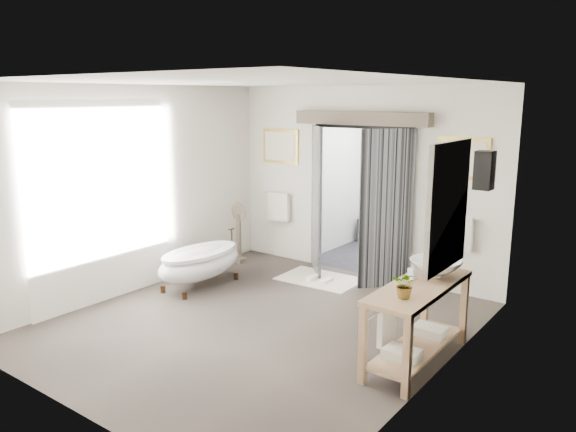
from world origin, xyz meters
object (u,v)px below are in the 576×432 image
object	(u,v)px
vanity	(415,316)
rug	(320,279)
basin	(436,268)
clawfoot_tub	(200,262)

from	to	relation	value
vanity	rug	size ratio (longest dim) A/B	1.33
vanity	basin	xyz separation A→B (m)	(0.05, 0.37, 0.44)
vanity	basin	size ratio (longest dim) A/B	2.88
basin	clawfoot_tub	bearing A→B (deg)	169.02
clawfoot_tub	vanity	size ratio (longest dim) A/B	0.94
basin	vanity	bearing A→B (deg)	-108.18
clawfoot_tub	basin	bearing A→B (deg)	-0.23
rug	basin	world-z (taller)	basin
rug	basin	xyz separation A→B (m)	(2.33, -1.30, 0.94)
clawfoot_tub	rug	distance (m)	1.83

